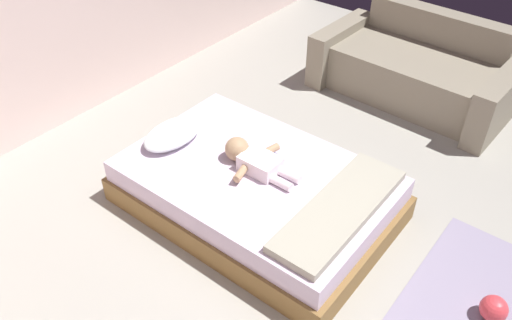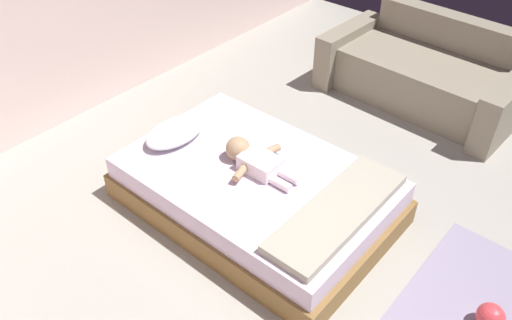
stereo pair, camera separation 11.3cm
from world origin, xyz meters
TOP-DOWN VIEW (x-y plane):
  - ground_plane at (0.00, 0.00)m, footprint 8.00×8.00m
  - bed at (0.19, 0.80)m, footprint 1.30×1.98m
  - pillow at (0.09, 1.54)m, footprint 0.53×0.32m
  - baby at (0.22, 0.84)m, footprint 0.50×0.62m
  - toothbrush at (0.43, 0.87)m, footprint 0.03×0.17m
  - couch at (2.51, 0.59)m, footprint 1.10×1.92m
  - toy_ball at (0.32, -0.96)m, footprint 0.17×0.17m
  - blanket at (0.19, 0.09)m, footprint 1.17×0.37m

SIDE VIEW (x-z plane):
  - ground_plane at x=0.00m, z-range 0.00..0.00m
  - toy_ball at x=0.32m, z-range 0.01..0.18m
  - bed at x=0.19m, z-range 0.00..0.37m
  - couch at x=2.51m, z-range -0.11..0.66m
  - toothbrush at x=0.43m, z-range 0.37..0.39m
  - blanket at x=0.19m, z-range 0.37..0.43m
  - pillow at x=0.09m, z-range 0.37..0.50m
  - baby at x=0.22m, z-range 0.35..0.53m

